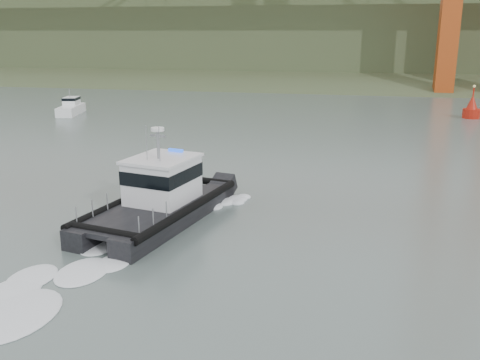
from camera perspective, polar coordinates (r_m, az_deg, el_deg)
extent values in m
plane|color=slate|center=(22.83, -0.19, -10.92)|extent=(400.00, 400.00, 0.00)
cube|color=#384929|center=(112.49, 10.37, 10.10)|extent=(500.00, 44.72, 16.25)
cube|color=#384929|center=(140.07, 11.02, 13.56)|extent=(500.00, 70.00, 18.00)
cube|color=#384929|center=(165.00, 11.42, 15.54)|extent=(500.00, 60.00, 16.00)
cube|color=black|center=(30.84, -10.78, -3.18)|extent=(3.47, 11.17, 1.21)
cube|color=black|center=(29.44, -6.38, -3.91)|extent=(3.47, 11.17, 1.21)
cube|color=black|center=(29.56, -9.19, -2.93)|extent=(5.85, 10.22, 0.25)
cube|color=silver|center=(30.00, -8.25, -0.05)|extent=(3.69, 4.17, 2.33)
cube|color=black|center=(29.89, -8.28, 0.72)|extent=(3.76, 4.24, 0.76)
cube|color=silver|center=(29.69, -8.35, 2.26)|extent=(3.93, 4.40, 0.16)
cylinder|color=gray|center=(29.26, -8.72, 3.72)|extent=(0.16, 0.16, 1.82)
cylinder|color=white|center=(29.10, -8.79, 5.38)|extent=(0.71, 0.71, 0.18)
cube|color=white|center=(71.93, -17.59, 7.10)|extent=(3.31, 6.42, 1.22)
cube|color=white|center=(72.28, -17.54, 7.96)|extent=(2.12, 2.74, 1.22)
cube|color=black|center=(72.23, -17.56, 8.28)|extent=(2.18, 2.80, 0.36)
cylinder|color=gray|center=(71.67, -17.73, 8.79)|extent=(0.08, 0.08, 1.22)
cylinder|color=#A6180B|center=(71.33, 23.42, 6.44)|extent=(2.04, 2.04, 1.36)
cone|color=#A6180B|center=(71.16, 23.54, 7.52)|extent=(1.59, 1.59, 2.04)
cylinder|color=#A6180B|center=(71.01, 23.66, 8.60)|extent=(0.18, 0.18, 1.13)
sphere|color=#E5D87F|center=(70.95, 23.72, 9.15)|extent=(0.34, 0.34, 0.34)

